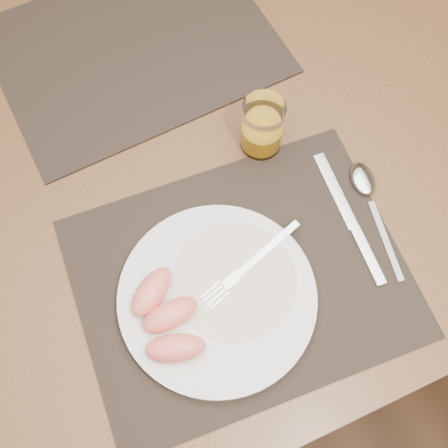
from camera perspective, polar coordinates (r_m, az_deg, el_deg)
ground at (r=1.57m, az=-1.68°, el=-6.43°), size 5.00×5.00×0.00m
table at (r=0.95m, az=-2.78°, el=5.14°), size 1.40×0.90×0.75m
placemat_near at (r=0.79m, az=1.74°, el=-5.46°), size 0.47×0.38×0.00m
placemat_far at (r=1.00m, az=-9.04°, el=17.34°), size 0.47×0.38×0.00m
plate at (r=0.77m, az=-0.69°, el=-7.47°), size 0.27×0.27×0.02m
plate_dressing at (r=0.77m, az=1.07°, el=-5.75°), size 0.17×0.17×0.00m
fork at (r=0.77m, az=2.08°, el=-4.64°), size 0.17×0.07×0.00m
knife at (r=0.83m, az=13.08°, el=-0.41°), size 0.03×0.22×0.01m
spoon at (r=0.86m, az=14.24°, el=3.60°), size 0.06×0.19×0.01m
juice_glass at (r=0.84m, az=3.89°, el=9.68°), size 0.06×0.06×0.09m
grapefruit_wedges at (r=0.74m, az=-5.97°, el=-9.45°), size 0.09×0.15×0.03m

